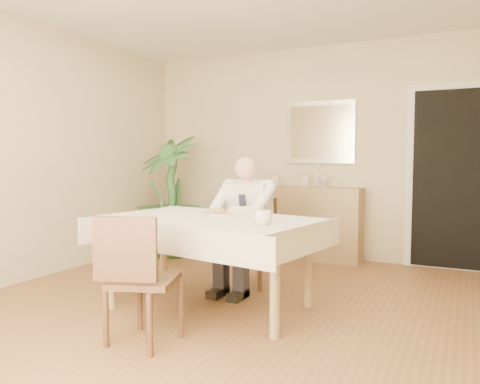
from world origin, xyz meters
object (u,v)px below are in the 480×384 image
at_px(chair_near, 136,273).
at_px(seated_man, 241,217).
at_px(coffee_mug, 263,217).
at_px(sideboard, 315,223).
at_px(chair_far, 254,236).
at_px(dining_table, 210,228).
at_px(potted_palm, 169,196).

distance_m(chair_near, seated_man, 1.50).
distance_m(chair_near, coffee_mug, 0.97).
height_order(coffee_mug, sideboard, sideboard).
xyz_separation_m(seated_man, sideboard, (0.23, 1.59, -0.25)).
bearing_deg(chair_far, sideboard, 85.41).
bearing_deg(coffee_mug, dining_table, 161.30).
bearing_deg(chair_far, chair_near, -85.98).
height_order(dining_table, chair_near, chair_near).
relative_size(chair_near, seated_man, 0.70).
relative_size(chair_near, potted_palm, 0.57).
bearing_deg(chair_far, dining_table, -84.72).
height_order(dining_table, coffee_mug, coffee_mug).
xyz_separation_m(chair_near, potted_palm, (-1.49, 2.53, 0.27)).
bearing_deg(sideboard, coffee_mug, -82.89).
distance_m(coffee_mug, potted_palm, 2.77).
bearing_deg(potted_palm, chair_far, -26.63).
bearing_deg(dining_table, potted_palm, 142.81).
relative_size(dining_table, chair_near, 2.17).
xyz_separation_m(coffee_mug, sideboard, (-0.33, 2.37, -0.36)).
height_order(chair_near, sideboard, sideboard).
xyz_separation_m(seated_man, coffee_mug, (0.56, -0.78, 0.11)).
bearing_deg(chair_far, seated_man, -84.72).
bearing_deg(chair_near, potted_palm, 101.54).
height_order(dining_table, sideboard, sideboard).
distance_m(seated_man, sideboard, 1.63).
height_order(seated_man, potted_palm, potted_palm).
bearing_deg(dining_table, coffee_mug, -8.81).
xyz_separation_m(chair_near, seated_man, (0.04, 1.48, 0.20)).
bearing_deg(coffee_mug, chair_far, 117.62).
xyz_separation_m(seated_man, potted_palm, (-1.53, 1.05, 0.07)).
relative_size(dining_table, potted_palm, 1.25).
relative_size(seated_man, potted_palm, 0.82).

